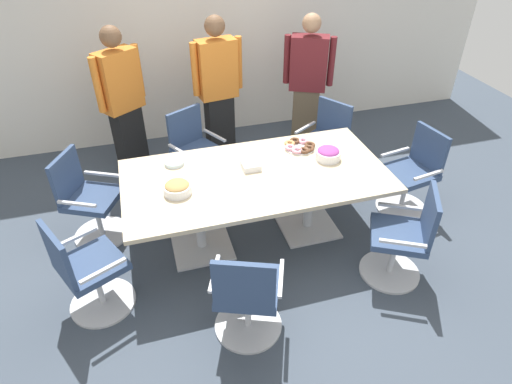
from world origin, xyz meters
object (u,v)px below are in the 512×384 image
(office_chair_1, at_px, (412,176))
(snack_bowl_cookies, at_px, (177,188))
(plate_stack, at_px, (174,163))
(person_standing_1, at_px, (218,90))
(office_chair_0, at_px, (404,240))
(office_chair_5, at_px, (87,273))
(person_standing_0, at_px, (123,102))
(donut_platter, at_px, (300,146))
(conference_table, at_px, (256,185))
(office_chair_4, at_px, (89,202))
(office_chair_3, at_px, (196,155))
(napkin_pile, at_px, (251,165))
(person_standing_2, at_px, (307,83))
(office_chair_6, at_px, (247,297))
(snack_bowl_candy_mix, at_px, (328,153))
(office_chair_2, at_px, (324,146))

(office_chair_1, relative_size, snack_bowl_cookies, 3.81)
(office_chair_1, bearing_deg, plate_stack, 71.59)
(office_chair_1, xyz_separation_m, person_standing_1, (-1.70, 1.58, 0.52))
(office_chair_0, distance_m, office_chair_5, 2.64)
(person_standing_0, bearing_deg, donut_platter, 107.76)
(conference_table, relative_size, office_chair_4, 2.64)
(office_chair_3, distance_m, plate_stack, 0.83)
(person_standing_1, relative_size, napkin_pile, 10.90)
(conference_table, xyz_separation_m, office_chair_3, (-0.40, 1.07, -0.22))
(person_standing_1, bearing_deg, napkin_pile, 80.30)
(conference_table, height_order, person_standing_2, person_standing_2)
(office_chair_6, height_order, snack_bowl_cookies, office_chair_6)
(snack_bowl_candy_mix, xyz_separation_m, donut_platter, (-0.19, 0.27, -0.04))
(conference_table, relative_size, snack_bowl_candy_mix, 10.06)
(conference_table, distance_m, person_standing_0, 1.93)
(office_chair_1, xyz_separation_m, snack_bowl_candy_mix, (-0.97, 0.05, 0.40))
(office_chair_5, bearing_deg, office_chair_4, 153.83)
(person_standing_2, xyz_separation_m, donut_platter, (-0.57, -1.24, -0.12))
(conference_table, xyz_separation_m, snack_bowl_candy_mix, (0.74, 0.07, 0.18))
(snack_bowl_cookies, bearing_deg, office_chair_0, -22.73)
(office_chair_6, bearing_deg, person_standing_2, 82.24)
(office_chair_4, bearing_deg, person_standing_1, 152.29)
(napkin_pile, bearing_deg, office_chair_4, 166.44)
(office_chair_1, distance_m, snack_bowl_candy_mix, 1.05)
(office_chair_0, bearing_deg, office_chair_1, -7.89)
(office_chair_5, xyz_separation_m, person_standing_1, (1.54, 2.07, 0.52))
(office_chair_5, xyz_separation_m, napkin_pile, (1.52, 0.59, 0.37))
(plate_stack, bearing_deg, office_chair_3, 67.02)
(office_chair_0, bearing_deg, plate_stack, 83.53)
(office_chair_3, height_order, office_chair_6, same)
(office_chair_5, xyz_separation_m, snack_bowl_cookies, (0.81, 0.39, 0.40))
(office_chair_2, height_order, snack_bowl_candy_mix, office_chair_2)
(office_chair_1, distance_m, person_standing_1, 2.38)
(office_chair_5, bearing_deg, person_standing_2, 101.37)
(plate_stack, bearing_deg, office_chair_2, 15.01)
(person_standing_0, bearing_deg, person_standing_2, 144.88)
(conference_table, bearing_deg, office_chair_2, 38.44)
(office_chair_0, height_order, person_standing_2, person_standing_2)
(conference_table, bearing_deg, office_chair_3, 110.34)
(office_chair_0, relative_size, office_chair_4, 1.00)
(office_chair_3, height_order, snack_bowl_cookies, office_chair_3)
(person_standing_2, distance_m, snack_bowl_candy_mix, 1.55)
(office_chair_6, bearing_deg, plate_stack, 123.75)
(snack_bowl_candy_mix, height_order, napkin_pile, snack_bowl_candy_mix)
(donut_platter, bearing_deg, snack_bowl_candy_mix, -54.95)
(office_chair_0, xyz_separation_m, donut_platter, (-0.53, 1.18, 0.37))
(office_chair_1, bearing_deg, donut_platter, 64.78)
(conference_table, bearing_deg, donut_platter, 31.14)
(snack_bowl_candy_mix, bearing_deg, snack_bowl_cookies, -173.90)
(office_chair_0, xyz_separation_m, office_chair_2, (-0.01, 1.70, 0.00))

